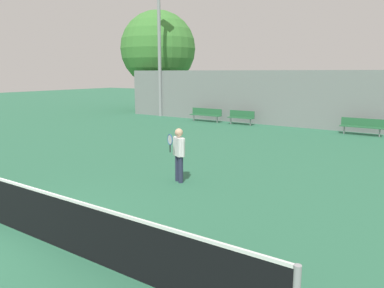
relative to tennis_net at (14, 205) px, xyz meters
The scene contains 9 objects.
ground_plane 0.51m from the tennis_net, ahead, with size 100.00×100.00×0.00m, color #2D6B4C.
tennis_net is the anchor object (origin of this frame).
tennis_player 4.65m from the tennis_net, 80.85° to the left, with size 0.54×0.51×1.57m.
bench_courtside_far 16.70m from the tennis_net, 101.33° to the left, with size 1.64×0.40×0.84m.
bench_adjacent_court 16.75m from the tennis_net, 77.91° to the left, with size 2.08×0.40×0.84m.
bench_by_gate 17.37m from the tennis_net, 109.49° to the left, with size 2.20×0.40×0.84m.
light_pole_far_right 20.54m from the tennis_net, 120.70° to the left, with size 0.90×0.60×9.56m.
back_fence 17.23m from the tennis_net, 90.00° to the left, with size 25.36×0.06×3.24m.
tree_dark_dense 24.58m from the tennis_net, 122.48° to the left, with size 6.05×6.05×8.01m.
Camera 1 is at (6.97, -3.85, 3.14)m, focal length 35.00 mm.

